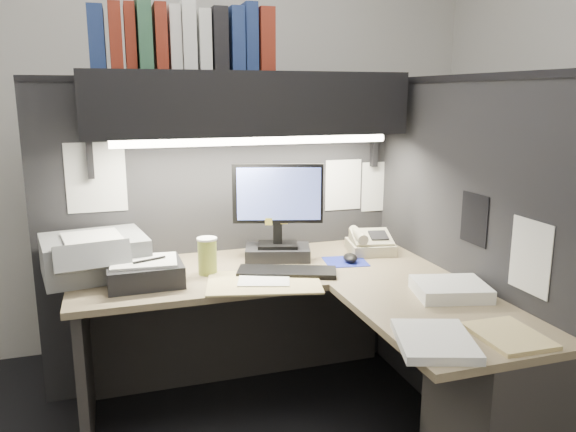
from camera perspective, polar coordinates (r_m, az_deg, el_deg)
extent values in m
cube|color=silver|center=(3.50, -9.04, 8.95)|extent=(3.50, 0.04, 2.70)
cube|color=black|center=(3.03, -6.46, -2.04)|extent=(1.90, 0.06, 1.60)
cube|color=black|center=(2.72, 17.00, -4.18)|extent=(0.06, 1.50, 1.60)
cube|color=#8D7C59|center=(2.72, -3.41, -5.51)|extent=(1.70, 0.68, 0.03)
cube|color=#8D7C59|center=(2.27, 15.46, -9.68)|extent=(0.60, 0.85, 0.03)
cube|color=#322F2D|center=(3.12, -4.72, -10.28)|extent=(1.61, 0.02, 0.70)
cube|color=#322F2D|center=(2.79, -19.95, -13.91)|extent=(0.04, 0.61, 0.70)
cube|color=#322F2D|center=(2.32, 20.31, -19.54)|extent=(0.38, 0.40, 0.70)
cube|color=black|center=(2.78, -4.11, 11.32)|extent=(1.55, 0.34, 0.30)
cylinder|color=white|center=(2.65, -3.32, 7.61)|extent=(1.32, 0.04, 0.04)
cube|color=black|center=(2.84, -1.05, -3.73)|extent=(0.36, 0.28, 0.06)
cube|color=black|center=(2.82, -1.06, -1.72)|extent=(0.05, 0.05, 0.11)
cube|color=black|center=(2.77, -1.05, 2.30)|extent=(0.44, 0.16, 0.30)
cube|color=#677CE2|center=(2.75, -0.93, 2.24)|extent=(0.40, 0.12, 0.26)
cube|color=black|center=(2.61, -0.11, -5.68)|extent=(0.48, 0.31, 0.02)
cube|color=#1B2696|center=(2.81, 5.85, -4.62)|extent=(0.23, 0.21, 0.00)
ellipsoid|color=black|center=(2.79, 6.34, -4.24)|extent=(0.09, 0.12, 0.04)
cube|color=#BFB792|center=(2.98, 8.36, -2.80)|extent=(0.26, 0.27, 0.09)
cylinder|color=#AAAD45|center=(2.62, -8.19, -4.14)|extent=(0.09, 0.09, 0.16)
cube|color=gray|center=(2.73, -19.06, -3.82)|extent=(0.50, 0.45, 0.18)
cube|color=black|center=(2.55, -14.34, -5.65)|extent=(0.33, 0.27, 0.10)
cube|color=tan|center=(2.49, -2.46, -6.75)|extent=(0.55, 0.43, 0.01)
cube|color=white|center=(2.43, 16.18, -7.16)|extent=(0.34, 0.30, 0.05)
cube|color=white|center=(1.97, 14.67, -12.17)|extent=(0.33, 0.36, 0.03)
cube|color=tan|center=(2.10, 21.50, -11.23)|extent=(0.22, 0.27, 0.02)
cube|color=navy|center=(2.72, -18.83, 16.69)|extent=(0.07, 0.22, 0.27)
cube|color=maroon|center=(2.71, -17.14, 16.95)|extent=(0.05, 0.22, 0.28)
cube|color=maroon|center=(2.73, -15.75, 17.03)|extent=(0.05, 0.22, 0.28)
cube|color=#2B563C|center=(2.71, -14.48, 17.39)|extent=(0.06, 0.22, 0.31)
cube|color=maroon|center=(2.71, -12.90, 17.21)|extent=(0.05, 0.22, 0.28)
cube|color=silver|center=(2.74, -11.60, 17.17)|extent=(0.05, 0.22, 0.28)
cube|color=silver|center=(2.73, -10.22, 17.46)|extent=(0.06, 0.22, 0.30)
cube|color=silver|center=(2.75, -8.68, 17.12)|extent=(0.06, 0.22, 0.27)
cube|color=black|center=(2.75, -7.22, 17.28)|extent=(0.07, 0.22, 0.28)
cube|color=navy|center=(2.76, -5.57, 17.35)|extent=(0.06, 0.22, 0.28)
cube|color=navy|center=(2.80, -4.13, 17.54)|extent=(0.06, 0.22, 0.31)
cube|color=maroon|center=(2.80, -2.61, 17.35)|extent=(0.07, 0.22, 0.29)
cube|color=white|center=(3.14, 5.63, 3.16)|extent=(0.21, 0.00, 0.28)
cube|color=white|center=(3.24, 9.21, 2.98)|extent=(0.21, 0.00, 0.28)
cube|color=white|center=(2.87, -18.92, 3.72)|extent=(0.28, 0.00, 0.34)
cube|color=black|center=(2.54, 18.40, -0.29)|extent=(0.00, 0.18, 0.22)
cube|color=white|center=(2.29, 23.40, -3.82)|extent=(0.00, 0.21, 0.28)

